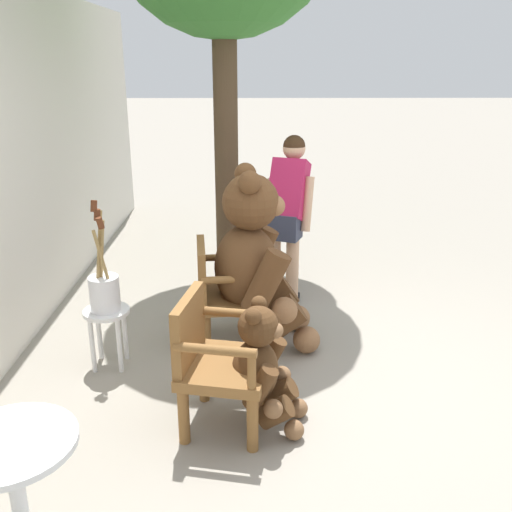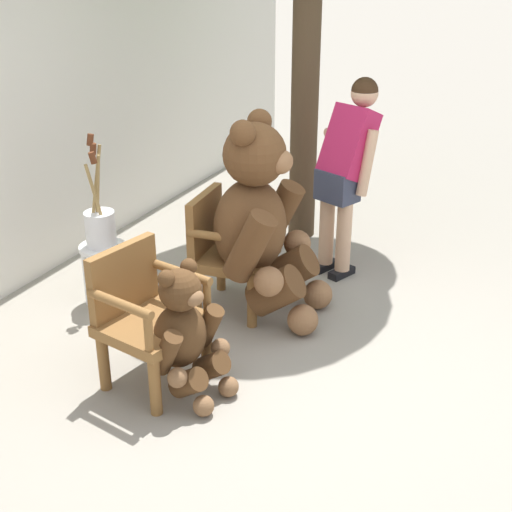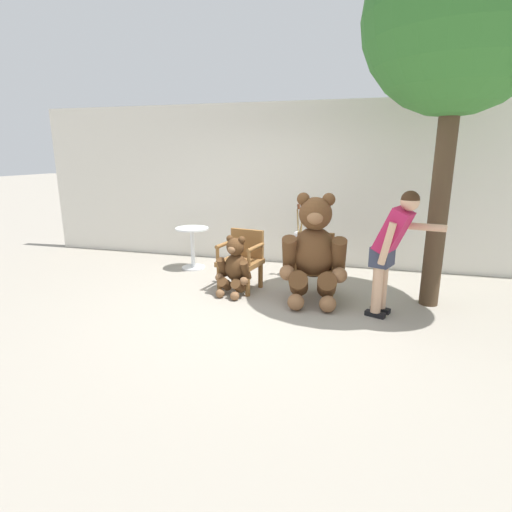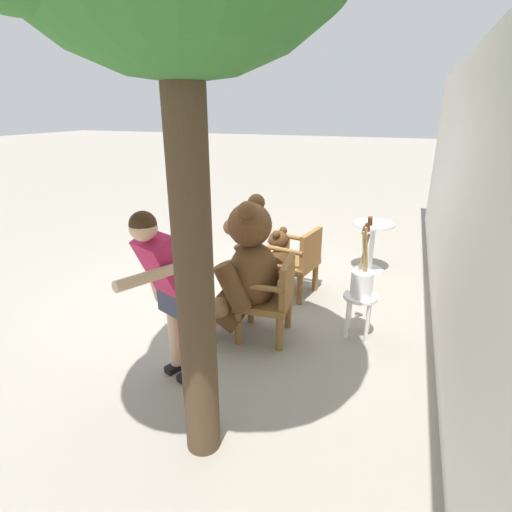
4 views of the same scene
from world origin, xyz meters
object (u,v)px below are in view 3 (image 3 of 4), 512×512
Objects in this scene: teddy_bear_small at (235,266)px; brush_bucket at (301,238)px; patio_tree at (471,19)px; wooden_chair_left at (242,258)px; round_side_table at (193,243)px; wooden_chair_right at (315,263)px; person_visitor at (392,244)px; white_stool at (300,254)px; teddy_bear_large at (314,250)px.

teddy_bear_small is 1.38m from brush_bucket.
wooden_chair_left is at bearing 179.33° from patio_tree.
teddy_bear_small is at bearing -43.93° from round_side_table.
brush_bucket is at bearing 49.49° from wooden_chair_left.
patio_tree reaches higher than wooden_chair_right.
patio_tree is (2.68, -0.03, 2.92)m from wooden_chair_left.
person_visitor is (0.96, -0.56, 0.45)m from wooden_chair_right.
wooden_chair_right is at bearing -68.46° from brush_bucket.
round_side_table is (-1.86, -0.06, 0.09)m from white_stool.
wooden_chair_right is 1.04× the size of brush_bucket.
wooden_chair_right is (1.06, 0.00, 0.00)m from wooden_chair_left.
white_stool is at bearing 107.45° from teddy_bear_large.
patio_tree is (0.66, 0.53, 2.47)m from person_visitor.
teddy_bear_large is at bearing 162.43° from person_visitor.
white_stool is 0.64× the size of round_side_table.
patio_tree is at bearing -0.67° from wooden_chair_left.
white_stool is (-0.33, 0.85, -0.11)m from wooden_chair_right.
person_visitor is (2.04, -0.27, 0.50)m from teddy_bear_small.
teddy_bear_large is at bearing -171.93° from patio_tree.
round_side_table is (-1.11, 1.07, 0.03)m from teddy_bear_small.
person_visitor reaches higher than wooden_chair_right.
teddy_bear_small is 1.36m from white_stool.
wooden_chair_right is 1.12m from teddy_bear_small.
teddy_bear_small is at bearing -94.03° from wooden_chair_left.
person_visitor is 1.99m from white_stool.
person_visitor is at bearing -23.09° from round_side_table.
wooden_chair_right is 3.34m from patio_tree.
round_side_table is at bearing -178.01° from white_stool.
white_stool is at bearing 56.65° from teddy_bear_small.
teddy_bear_large is 0.94× the size of person_visitor.
teddy_bear_large is at bearing -13.51° from wooden_chair_left.
teddy_bear_large is 1.17m from brush_bucket.
patio_tree reaches higher than person_visitor.
wooden_chair_left is 2.14m from person_visitor.
teddy_bear_large reaches higher than round_side_table.
teddy_bear_small is 0.19× the size of patio_tree.
teddy_bear_small is at bearing -174.62° from patio_tree.
white_stool is at bearing 1.99° from round_side_table.
wooden_chair_left is 1.87× the size of white_stool.
person_visitor reaches higher than teddy_bear_small.
patio_tree reaches higher than round_side_table.
person_visitor is at bearing -15.43° from wooden_chair_left.
patio_tree is at bearing 8.07° from teddy_bear_large.
wooden_chair_right is 0.56× the size of person_visitor.
round_side_table is at bearing 136.07° from teddy_bear_small.
teddy_bear_large reaches higher than wooden_chair_left.
wooden_chair_right is at bearing -19.69° from round_side_table.
round_side_table reaches higher than white_stool.
person_visitor is 3.46m from round_side_table.
round_side_table is (-2.19, 0.78, -0.01)m from wooden_chair_right.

